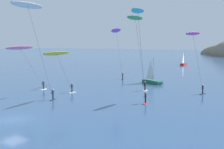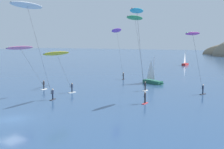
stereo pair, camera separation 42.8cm
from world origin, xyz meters
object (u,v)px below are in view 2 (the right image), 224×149
Objects in this scene: sailboat_near at (154,81)px; sailboat_far at (185,63)px; kitesurfer_white at (30,14)px; kitesurfer_green at (136,24)px; kitesurfer_yellow at (58,56)px; kitesurfer_cyan at (138,21)px; kitesurfer_magenta at (194,40)px; kitesurfer_purple at (117,34)px; kitesurfer_pink at (22,51)px.

sailboat_far is at bearing 100.68° from sailboat_near.
kitesurfer_white reaches higher than kitesurfer_green.
sailboat_near is at bearing 69.66° from kitesurfer_yellow.
kitesurfer_white is 16.88m from kitesurfer_green.
kitesurfer_cyan is 10.56m from kitesurfer_green.
kitesurfer_white is at bearing -158.20° from kitesurfer_cyan.
kitesurfer_magenta reaches higher than sailboat_near.
kitesurfer_white is at bearing -74.39° from kitesurfer_yellow.
kitesurfer_white reaches higher than kitesurfer_yellow.
kitesurfer_yellow is at bearing -110.34° from sailboat_near.
kitesurfer_purple is at bearing 89.64° from kitesurfer_yellow.
kitesurfer_purple is (2.15, -54.21, 9.92)m from sailboat_far.
kitesurfer_green is (12.50, -65.36, 11.09)m from sailboat_far.
kitesurfer_green is at bearing 60.19° from kitesurfer_white.
sailboat_near is 12.74m from kitesurfer_purple.
kitesurfer_cyan is 25.60m from kitesurfer_purple.
sailboat_near is 0.42× the size of kitesurfer_white.
kitesurfer_green is at bearing 34.48° from kitesurfer_yellow.
kitesurfer_white is at bearing -85.64° from kitesurfer_purple.
kitesurfer_yellow reaches higher than sailboat_near.
kitesurfer_yellow is 0.57× the size of kitesurfer_cyan.
kitesurfer_cyan is 0.99× the size of kitesurfer_green.
kitesurfer_yellow is 0.63× the size of kitesurfer_purple.
sailboat_near is 0.60× the size of kitesurfer_pink.
sailboat_near is 17.79m from kitesurfer_green.
kitesurfer_pink is 0.70× the size of kitesurfer_white.
kitesurfer_white is (2.08, -7.45, 6.09)m from kitesurfer_yellow.
kitesurfer_magenta is (3.77, 11.39, -2.22)m from kitesurfer_cyan.
kitesurfer_cyan is (17.59, -74.60, 10.71)m from sailboat_far.
kitesurfer_white reaches higher than sailboat_far.
kitesurfer_magenta reaches higher than sailboat_far.
kitesurfer_white is at bearing -119.81° from kitesurfer_green.
sailboat_far is 0.42× the size of kitesurfer_white.
kitesurfer_cyan is at bearing -71.09° from sailboat_near.
kitesurfer_pink is at bearing -106.19° from kitesurfer_purple.
kitesurfer_green is at bearing 118.86° from kitesurfer_cyan.
sailboat_far is 0.80× the size of kitesurfer_yellow.
kitesurfer_white reaches higher than kitesurfer_pink.
sailboat_far is at bearing 108.67° from kitesurfer_magenta.
kitesurfer_yellow is at bearing 105.61° from kitesurfer_white.
kitesurfer_magenta is (8.86, 2.15, -2.60)m from kitesurfer_green.
kitesurfer_magenta is at bearing 44.22° from kitesurfer_white.
kitesurfer_pink reaches higher than kitesurfer_yellow.
kitesurfer_purple is at bearing 132.84° from kitesurfer_green.
kitesurfer_white is 24.31m from kitesurfer_magenta.
kitesurfer_green is (16.33, 9.45, 4.44)m from kitesurfer_pink.
kitesurfer_green is at bearing -166.35° from kitesurfer_magenta.
kitesurfer_pink is at bearing -179.44° from kitesurfer_cyan.
kitesurfer_green is (8.38, 14.63, -0.84)m from kitesurfer_white.
kitesurfer_purple is at bearing -161.91° from sailboat_near.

